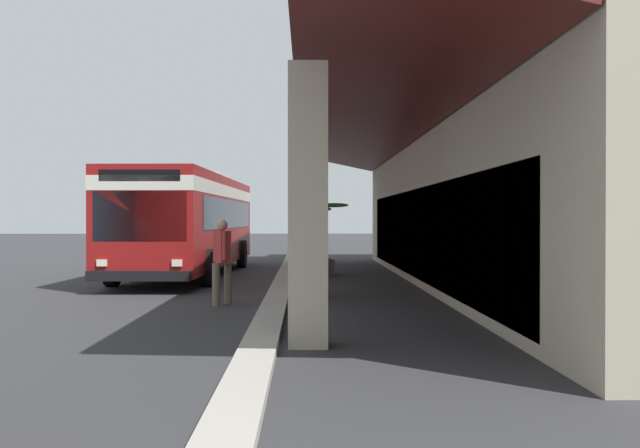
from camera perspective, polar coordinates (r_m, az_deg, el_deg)
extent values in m
plane|color=#2D2D30|center=(20.20, 10.76, -4.65)|extent=(120.00, 120.00, 0.00)
cube|color=#9E998E|center=(17.75, -3.29, -5.15)|extent=(27.04, 0.50, 0.12)
cube|color=#B2A88E|center=(19.93, 25.96, 5.60)|extent=(22.53, 12.22, 7.19)
cube|color=#C0B59A|center=(20.65, 26.00, 16.43)|extent=(22.83, 12.52, 0.60)
cube|color=#B2A88E|center=(26.11, -1.17, 0.86)|extent=(0.55, 0.55, 3.96)
cube|color=#B2A88E|center=(20.47, -1.16, 0.97)|extent=(0.55, 0.55, 3.96)
cube|color=#B2A88E|center=(14.84, -1.12, 1.17)|extent=(0.55, 0.55, 3.96)
cube|color=#B2A88E|center=(9.21, -1.05, 1.61)|extent=(0.55, 0.55, 3.96)
cube|color=#5B1E19|center=(17.89, 3.15, 8.53)|extent=(22.53, 3.16, 0.82)
cube|color=#19232D|center=(17.91, 8.39, -0.81)|extent=(18.93, 0.08, 2.40)
cube|color=maroon|center=(21.41, -11.29, 0.26)|extent=(11.08, 2.95, 2.75)
cube|color=silver|center=(21.42, -11.29, 2.73)|extent=(11.11, 2.97, 0.36)
cube|color=#19232D|center=(21.70, -11.12, 0.86)|extent=(9.33, 2.91, 0.90)
cube|color=#19232D|center=(16.10, -15.38, 0.64)|extent=(0.14, 2.24, 1.20)
cube|color=black|center=(16.12, -15.40, 4.09)|extent=(0.13, 1.94, 0.28)
cube|color=black|center=(16.03, -15.50, -4.37)|extent=(0.29, 2.45, 0.24)
cube|color=silver|center=(15.86, -12.32, -3.33)|extent=(0.07, 0.24, 0.16)
cube|color=silver|center=(16.36, -18.43, -3.23)|extent=(0.07, 0.24, 0.16)
cube|color=silver|center=(22.92, -10.51, 4.01)|extent=(2.46, 1.87, 0.24)
cylinder|color=black|center=(17.64, -9.71, -3.76)|extent=(1.00, 0.30, 1.00)
cylinder|color=black|center=(18.28, -17.60, -3.63)|extent=(1.00, 0.30, 1.00)
cylinder|color=black|center=(24.26, -6.80, -2.61)|extent=(1.00, 0.30, 1.00)
cylinder|color=black|center=(24.73, -12.68, -2.56)|extent=(1.00, 0.30, 1.00)
cylinder|color=#726651|center=(13.72, -9.02, -5.21)|extent=(0.16, 0.16, 0.88)
cylinder|color=#726651|center=(13.99, -8.01, -5.10)|extent=(0.16, 0.16, 0.88)
cube|color=#B23333|center=(13.80, -8.52, -1.96)|extent=(0.56, 0.43, 0.66)
sphere|color=tan|center=(13.79, -8.52, -0.08)|extent=(0.24, 0.24, 0.24)
cylinder|color=#B23333|center=(13.49, -8.29, -1.87)|extent=(0.09, 0.09, 0.60)
cylinder|color=#B23333|center=(14.11, -8.73, -1.77)|extent=(0.09, 0.09, 0.60)
cube|color=#4C4742|center=(21.00, -0.07, -3.78)|extent=(0.94, 0.94, 0.49)
cylinder|color=#332319|center=(20.98, -0.07, -3.08)|extent=(0.80, 0.80, 0.02)
cylinder|color=brown|center=(20.95, -0.07, -0.96)|extent=(0.16, 0.16, 1.57)
ellipsoid|color=#286B33|center=(20.54, -0.11, 1.53)|extent=(0.81, 0.26, 0.16)
ellipsoid|color=#286B33|center=(20.92, 1.22, 1.65)|extent=(0.29, 0.96, 0.19)
ellipsoid|color=#286B33|center=(21.38, 0.45, 1.36)|extent=(0.96, 0.60, 0.19)
ellipsoid|color=#286B33|center=(21.38, -0.53, 1.53)|extent=(0.95, 0.52, 0.18)
ellipsoid|color=#286B33|center=(20.73, -1.34, 1.81)|extent=(0.62, 1.01, 0.16)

